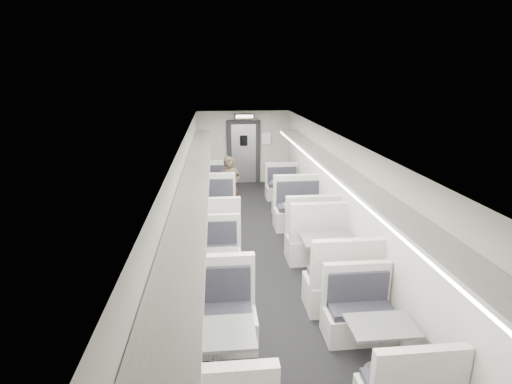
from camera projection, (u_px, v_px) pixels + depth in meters
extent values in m
cube|color=black|center=(266.00, 264.00, 7.88)|extent=(3.00, 12.00, 0.12)
cube|color=silver|center=(267.00, 137.00, 7.16)|extent=(3.00, 12.00, 0.12)
cube|color=beige|center=(243.00, 147.00, 13.30)|extent=(3.00, 0.12, 2.40)
cube|color=beige|center=(182.00, 206.00, 7.37)|extent=(0.12, 12.00, 2.40)
cube|color=beige|center=(346.00, 201.00, 7.67)|extent=(0.12, 12.00, 2.40)
cube|color=silver|center=(214.00, 206.00, 10.46)|extent=(1.00, 0.55, 0.42)
cube|color=black|center=(214.00, 197.00, 10.41)|extent=(0.88, 0.44, 0.09)
cube|color=silver|center=(214.00, 189.00, 10.11)|extent=(1.00, 0.11, 0.66)
cube|color=silver|center=(214.00, 191.00, 11.86)|extent=(1.00, 0.55, 0.42)
cube|color=black|center=(214.00, 183.00, 11.75)|extent=(0.88, 0.44, 0.09)
cube|color=silver|center=(214.00, 172.00, 11.89)|extent=(1.00, 0.11, 0.66)
cylinder|color=#BBBBBD|center=(214.00, 194.00, 11.12)|extent=(0.09, 0.09, 0.65)
cylinder|color=#BBBBBD|center=(214.00, 205.00, 11.21)|extent=(0.34, 0.34, 0.03)
cube|color=slate|center=(214.00, 182.00, 11.02)|extent=(0.83, 0.56, 0.04)
cube|color=silver|center=(214.00, 238.00, 8.40)|extent=(1.09, 0.61, 0.46)
cube|color=black|center=(214.00, 225.00, 8.34)|extent=(0.97, 0.49, 0.10)
cube|color=silver|center=(213.00, 215.00, 8.02)|extent=(1.09, 0.12, 0.72)
cube|color=silver|center=(214.00, 213.00, 9.93)|extent=(1.09, 0.61, 0.46)
cube|color=black|center=(214.00, 202.00, 9.82)|extent=(0.97, 0.49, 0.10)
cube|color=silver|center=(213.00, 187.00, 9.97)|extent=(1.09, 0.12, 0.72)
cylinder|color=#BBBBBD|center=(214.00, 219.00, 9.13)|extent=(0.10, 0.10, 0.71)
cylinder|color=#BBBBBD|center=(215.00, 233.00, 9.23)|extent=(0.37, 0.37, 0.03)
cube|color=slate|center=(214.00, 203.00, 9.02)|extent=(0.91, 0.62, 0.04)
cube|color=silver|center=(214.00, 303.00, 6.06)|extent=(0.97, 0.54, 0.41)
cube|color=black|center=(214.00, 287.00, 6.01)|extent=(0.86, 0.43, 0.09)
cube|color=silver|center=(213.00, 278.00, 5.72)|extent=(0.97, 0.11, 0.64)
cube|color=silver|center=(214.00, 261.00, 7.42)|extent=(0.97, 0.54, 0.41)
cube|color=black|center=(214.00, 249.00, 7.32)|extent=(0.86, 0.43, 0.09)
cube|color=silver|center=(214.00, 231.00, 7.46)|extent=(0.97, 0.11, 0.64)
cylinder|color=#BBBBBD|center=(214.00, 274.00, 6.71)|extent=(0.09, 0.09, 0.63)
cylinder|color=#BBBBBD|center=(215.00, 290.00, 6.79)|extent=(0.33, 0.33, 0.03)
cube|color=slate|center=(214.00, 255.00, 6.61)|extent=(0.81, 0.55, 0.04)
cube|color=silver|center=(214.00, 330.00, 5.38)|extent=(1.14, 0.63, 0.48)
cube|color=black|center=(214.00, 312.00, 5.26)|extent=(1.01, 0.50, 0.11)
cube|color=silver|center=(213.00, 280.00, 5.42)|extent=(1.14, 0.13, 0.75)
cylinder|color=#BBBBBD|center=(214.00, 365.00, 4.54)|extent=(0.11, 0.11, 0.74)
cube|color=slate|center=(213.00, 334.00, 4.43)|extent=(0.94, 0.64, 0.04)
cube|color=silver|center=(291.00, 207.00, 10.41)|extent=(0.96, 0.54, 0.41)
cube|color=black|center=(291.00, 198.00, 10.36)|extent=(0.85, 0.43, 0.09)
cube|color=silver|center=(293.00, 190.00, 10.07)|extent=(0.96, 0.11, 0.64)
cube|color=silver|center=(282.00, 192.00, 11.76)|extent=(0.96, 0.54, 0.41)
cube|color=black|center=(283.00, 184.00, 11.66)|extent=(0.85, 0.43, 0.09)
cube|color=silver|center=(282.00, 173.00, 11.80)|extent=(0.96, 0.11, 0.64)
cylinder|color=#BBBBBD|center=(287.00, 195.00, 11.05)|extent=(0.09, 0.09, 0.63)
cylinder|color=#BBBBBD|center=(286.00, 206.00, 11.14)|extent=(0.33, 0.33, 0.03)
cube|color=slate|center=(287.00, 183.00, 10.95)|extent=(0.80, 0.55, 0.04)
cube|color=silver|center=(316.00, 248.00, 7.89)|extent=(1.16, 0.64, 0.49)
cube|color=black|center=(316.00, 233.00, 7.84)|extent=(1.03, 0.51, 0.11)
cube|color=silver|center=(320.00, 222.00, 7.49)|extent=(1.16, 0.13, 0.76)
cube|color=silver|center=(298.00, 218.00, 9.51)|extent=(1.16, 0.64, 0.49)
cube|color=black|center=(299.00, 207.00, 9.40)|extent=(1.03, 0.51, 0.11)
cube|color=silver|center=(297.00, 190.00, 9.56)|extent=(1.16, 0.13, 0.76)
cylinder|color=#BBBBBD|center=(306.00, 226.00, 8.67)|extent=(0.11, 0.11, 0.75)
cylinder|color=#BBBBBD|center=(306.00, 241.00, 8.77)|extent=(0.39, 0.39, 0.03)
cube|color=slate|center=(307.00, 208.00, 8.55)|extent=(0.96, 0.65, 0.04)
cube|color=silver|center=(342.00, 293.00, 6.27)|extent=(1.15, 0.64, 0.49)
cube|color=black|center=(343.00, 275.00, 6.22)|extent=(1.02, 0.51, 0.11)
cube|color=silver|center=(349.00, 263.00, 5.87)|extent=(1.15, 0.13, 0.76)
cube|color=silver|center=(316.00, 248.00, 7.89)|extent=(1.15, 0.64, 0.49)
cube|color=black|center=(317.00, 234.00, 7.78)|extent=(1.02, 0.51, 0.11)
cube|color=silver|center=(314.00, 214.00, 7.94)|extent=(1.15, 0.13, 0.76)
cylinder|color=#BBBBBD|center=(328.00, 261.00, 7.05)|extent=(0.11, 0.11, 0.75)
cylinder|color=#BBBBBD|center=(327.00, 279.00, 7.15)|extent=(0.39, 0.39, 0.03)
cube|color=slate|center=(329.00, 239.00, 6.93)|extent=(0.96, 0.65, 0.04)
cube|color=black|center=(406.00, 383.00, 4.16)|extent=(0.86, 0.43, 0.09)
cube|color=silver|center=(420.00, 376.00, 3.87)|extent=(0.97, 0.11, 0.64)
cube|color=silver|center=(358.00, 324.00, 5.57)|extent=(0.97, 0.54, 0.41)
cube|color=black|center=(360.00, 309.00, 5.47)|extent=(0.86, 0.43, 0.09)
cube|color=silver|center=(356.00, 283.00, 5.60)|extent=(0.97, 0.11, 0.64)
cylinder|color=#BBBBBD|center=(379.00, 351.00, 4.86)|extent=(0.09, 0.09, 0.63)
cylinder|color=#BBBBBD|center=(377.00, 371.00, 4.94)|extent=(0.33, 0.33, 0.03)
cube|color=slate|center=(382.00, 326.00, 4.76)|extent=(0.80, 0.55, 0.04)
imported|color=black|center=(230.00, 186.00, 10.29)|extent=(0.63, 0.49, 1.54)
cube|color=black|center=(194.00, 160.00, 10.58)|extent=(0.02, 1.18, 0.84)
cube|color=black|center=(190.00, 182.00, 8.48)|extent=(0.02, 1.18, 0.84)
cube|color=black|center=(182.00, 217.00, 6.38)|extent=(0.02, 1.18, 0.84)
cube|color=black|center=(166.00, 287.00, 4.28)|extent=(0.02, 1.18, 0.84)
cube|color=silver|center=(196.00, 172.00, 6.91)|extent=(0.46, 10.40, 0.05)
cube|color=white|center=(208.00, 174.00, 6.94)|extent=(0.05, 10.20, 0.04)
cube|color=silver|center=(338.00, 169.00, 7.15)|extent=(0.46, 10.40, 0.05)
cube|color=white|center=(327.00, 171.00, 7.15)|extent=(0.05, 10.20, 0.04)
cube|color=black|center=(244.00, 152.00, 13.23)|extent=(1.10, 0.10, 2.10)
cube|color=#BBBBBD|center=(244.00, 154.00, 13.21)|extent=(0.80, 0.05, 1.95)
cube|color=black|center=(244.00, 141.00, 13.05)|extent=(0.25, 0.02, 0.35)
cube|color=black|center=(244.00, 116.00, 12.41)|extent=(0.62, 0.10, 0.16)
cube|color=silver|center=(245.00, 116.00, 12.35)|extent=(0.54, 0.02, 0.10)
cube|color=white|center=(266.00, 139.00, 13.15)|extent=(0.32, 0.02, 0.40)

